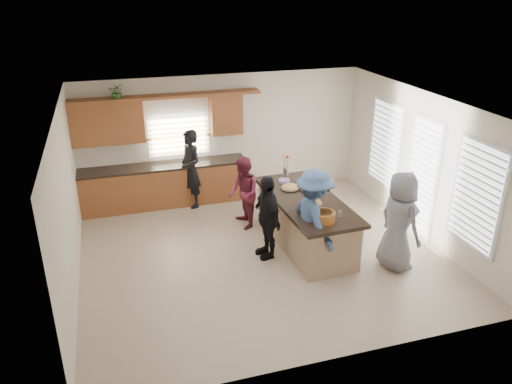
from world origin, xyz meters
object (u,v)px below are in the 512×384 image
object	(u,v)px
woman_left_front	(267,217)
woman_right_front	(399,221)
woman_right_back	(314,220)
salad_bowl	(324,216)
woman_left_back	(191,169)
woman_left_mid	(243,193)
island	(305,223)

from	to	relation	value
woman_left_front	woman_right_front	xyz separation A→B (m)	(2.05, -1.02, 0.11)
woman_left_front	woman_right_back	size ratio (longest dim) A/B	0.87
salad_bowl	woman_right_back	size ratio (longest dim) A/B	0.21
woman_left_front	woman_right_back	bearing A→B (deg)	42.81
salad_bowl	woman_left_back	bearing A→B (deg)	116.85
woman_left_mid	woman_right_back	bearing A→B (deg)	20.22
salad_bowl	woman_left_back	world-z (taller)	woman_left_back
island	woman_left_back	distance (m)	2.99
woman_left_back	woman_left_mid	world-z (taller)	woman_left_back
woman_right_back	woman_left_front	bearing A→B (deg)	44.85
island	woman_left_front	bearing A→B (deg)	-168.24
island	woman_left_mid	xyz separation A→B (m)	(-0.93, 1.05, 0.29)
salad_bowl	woman_left_front	size ratio (longest dim) A/B	0.25
salad_bowl	woman_left_back	size ratio (longest dim) A/B	0.22
island	woman_right_back	world-z (taller)	woman_right_back
salad_bowl	woman_right_back	world-z (taller)	woman_right_back
woman_right_front	woman_left_back	bearing A→B (deg)	29.08
woman_left_mid	woman_right_front	xyz separation A→B (m)	(2.14, -2.27, 0.15)
woman_left_back	woman_right_front	bearing A→B (deg)	19.74
woman_left_mid	woman_left_front	bearing A→B (deg)	1.95
woman_right_back	woman_right_front	xyz separation A→B (m)	(1.39, -0.46, -0.01)
salad_bowl	woman_right_back	distance (m)	0.25
island	woman_left_mid	bearing A→B (deg)	129.45
woman_right_back	woman_right_front	world-z (taller)	woman_right_back
salad_bowl	woman_left_front	bearing A→B (deg)	135.51
island	woman_right_front	size ratio (longest dim) A/B	1.53
woman_left_mid	woman_right_back	distance (m)	1.97
woman_left_back	woman_left_front	xyz separation A→B (m)	(0.93, -2.58, -0.09)
woman_left_front	island	bearing A→B (deg)	97.13
salad_bowl	woman_left_back	xyz separation A→B (m)	(-1.68, 3.33, -0.17)
woman_right_front	woman_right_back	bearing A→B (deg)	61.34
woman_left_mid	woman_left_front	world-z (taller)	woman_left_front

